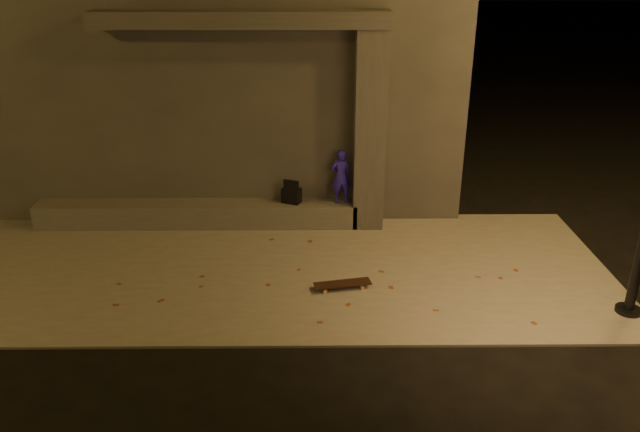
{
  "coord_description": "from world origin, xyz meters",
  "views": [
    {
      "loc": [
        0.72,
        -7.08,
        4.85
      ],
      "look_at": [
        0.8,
        2.0,
        0.96
      ],
      "focal_mm": 35.0,
      "sensor_mm": 36.0,
      "label": 1
    }
  ],
  "objects_px": {
    "column": "(369,132)",
    "skateboard": "(343,284)",
    "backpack": "(291,194)",
    "skateboarder": "(341,176)"
  },
  "relations": [
    {
      "from": "backpack",
      "to": "skateboard",
      "type": "bearing_deg",
      "value": -48.3
    },
    {
      "from": "skateboarder",
      "to": "backpack",
      "type": "relative_size",
      "value": 2.18
    },
    {
      "from": "skateboarder",
      "to": "skateboard",
      "type": "xyz_separation_m",
      "value": [
        -0.06,
        -2.45,
        -0.88
      ]
    },
    {
      "from": "column",
      "to": "backpack",
      "type": "relative_size",
      "value": 7.63
    },
    {
      "from": "column",
      "to": "skateboard",
      "type": "distance_m",
      "value": 3.04
    },
    {
      "from": "backpack",
      "to": "skateboard",
      "type": "xyz_separation_m",
      "value": [
        0.86,
        -2.45,
        -0.53
      ]
    },
    {
      "from": "backpack",
      "to": "column",
      "type": "bearing_deg",
      "value": 22.41
    },
    {
      "from": "column",
      "to": "backpack",
      "type": "distance_m",
      "value": 1.85
    },
    {
      "from": "column",
      "to": "backpack",
      "type": "xyz_separation_m",
      "value": [
        -1.42,
        0.0,
        -1.19
      ]
    },
    {
      "from": "column",
      "to": "skateboard",
      "type": "height_order",
      "value": "column"
    }
  ]
}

